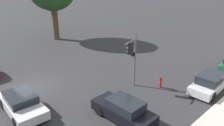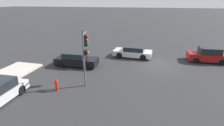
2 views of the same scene
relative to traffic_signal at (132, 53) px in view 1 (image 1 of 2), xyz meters
name	(u,v)px [view 1 (image 1 of 2)]	position (x,y,z in m)	size (l,w,h in m)	color
ground_plane	(32,88)	(-5.40, -6.01, -2.96)	(300.00, 300.00, 0.00)	#28282B
traffic_signal	(132,53)	(0.00, 0.00, 0.00)	(0.86, 1.82, 4.50)	#515456
crossing_car_1	(22,103)	(-2.68, -7.92, -2.33)	(4.53, 2.21, 1.31)	#B7B7BC
crossing_car_2	(124,110)	(2.57, -3.57, -2.29)	(4.35, 1.94, 1.42)	black
parked_car_0	(210,83)	(4.65, 4.14, -2.29)	(1.95, 4.56, 1.44)	#B7B7BC
fire_hydrant	(161,82)	(1.69, 1.70, -2.47)	(0.22, 0.22, 0.92)	red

